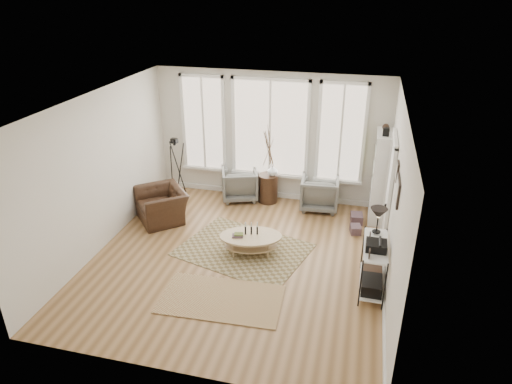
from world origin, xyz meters
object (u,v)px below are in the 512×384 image
(bookcase, at_px, (380,177))
(armchair_left, at_px, (239,184))
(low_shelf, at_px, (374,262))
(coffee_table, at_px, (250,239))
(accent_chair, at_px, (162,205))
(armchair_right, at_px, (320,193))
(side_table, at_px, (268,165))

(bookcase, xyz_separation_m, armchair_left, (-3.08, 0.22, -0.59))
(bookcase, height_order, low_shelf, bookcase)
(bookcase, relative_size, armchair_left, 2.55)
(coffee_table, distance_m, armchair_left, 2.34)
(coffee_table, relative_size, accent_chair, 1.23)
(armchair_left, height_order, armchair_right, armchair_right)
(accent_chair, bearing_deg, armchair_right, 71.19)
(armchair_left, distance_m, accent_chair, 1.90)
(low_shelf, xyz_separation_m, side_table, (-2.35, 2.75, 0.37))
(bookcase, xyz_separation_m, low_shelf, (-0.06, -2.52, -0.44))
(armchair_right, bearing_deg, coffee_table, 60.29)
(side_table, relative_size, accent_chair, 1.77)
(armchair_right, distance_m, side_table, 1.28)
(armchair_right, relative_size, side_table, 0.45)
(armchair_right, xyz_separation_m, side_table, (-1.17, 0.05, 0.51))
(bookcase, bearing_deg, side_table, 174.66)
(low_shelf, relative_size, accent_chair, 1.25)
(armchair_left, bearing_deg, coffee_table, 91.04)
(low_shelf, distance_m, armchair_right, 2.94)
(low_shelf, distance_m, accent_chair, 4.55)
(bookcase, distance_m, armchair_right, 1.37)
(bookcase, bearing_deg, coffee_table, -139.08)
(low_shelf, height_order, armchair_left, low_shelf)
(bookcase, xyz_separation_m, accent_chair, (-4.39, -1.15, -0.62))
(bookcase, relative_size, accent_chair, 1.98)
(bookcase, height_order, armchair_right, bookcase)
(side_table, bearing_deg, armchair_right, -2.66)
(side_table, bearing_deg, accent_chair, -145.28)
(armchair_left, height_order, accent_chair, armchair_left)
(coffee_table, relative_size, side_table, 0.70)
(low_shelf, xyz_separation_m, coffee_table, (-2.20, 0.56, -0.23))
(bookcase, height_order, coffee_table, bookcase)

